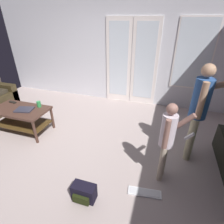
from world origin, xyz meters
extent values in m
cube|color=#A4938F|center=(0.00, 0.00, -0.01)|extent=(6.16, 4.71, 0.02)
cube|color=silver|center=(0.00, 2.33, 1.41)|extent=(6.16, 0.06, 2.82)
cube|color=white|center=(0.32, 2.28, 1.03)|extent=(0.65, 0.02, 2.13)
cube|color=silver|center=(0.32, 2.27, 1.08)|extent=(0.49, 0.01, 1.83)
cube|color=white|center=(0.98, 2.28, 1.03)|extent=(0.65, 0.02, 2.13)
cube|color=silver|center=(0.98, 2.27, 1.08)|extent=(0.49, 0.01, 1.83)
cube|color=white|center=(2.05, 2.28, 1.33)|extent=(0.82, 0.02, 1.54)
cube|color=silver|center=(2.05, 2.27, 1.33)|extent=(0.76, 0.01, 1.48)
cube|color=#362C19|center=(-2.41, 1.02, 0.31)|extent=(0.86, 0.16, 0.61)
cube|color=#462D23|center=(-1.09, 0.22, 0.48)|extent=(1.09, 0.60, 0.04)
cube|color=#463116|center=(-1.09, 0.22, 0.17)|extent=(1.01, 0.52, 0.02)
cylinder|color=#462D23|center=(-0.58, -0.04, 0.23)|extent=(0.05, 0.05, 0.46)
cylinder|color=#462D23|center=(-1.60, 0.49, 0.23)|extent=(0.05, 0.05, 0.46)
cylinder|color=#462D23|center=(-0.58, 0.49, 0.23)|extent=(0.05, 0.05, 0.46)
cylinder|color=tan|center=(2.05, 0.36, 0.38)|extent=(0.11, 0.11, 0.76)
cylinder|color=tan|center=(2.06, 0.52, 0.38)|extent=(0.11, 0.11, 0.76)
cylinder|color=#2D5392|center=(2.06, 0.44, 1.05)|extent=(0.25, 0.25, 0.59)
sphere|color=tan|center=(2.06, 0.44, 1.46)|extent=(0.18, 0.18, 0.18)
cylinder|color=tan|center=(2.04, 0.27, 1.08)|extent=(0.09, 0.09, 0.53)
cylinder|color=tan|center=(2.31, 0.58, 1.25)|extent=(0.52, 0.14, 0.28)
cylinder|color=tan|center=(1.65, -0.21, 0.29)|extent=(0.08, 0.08, 0.58)
cylinder|color=tan|center=(1.67, -0.09, 0.29)|extent=(0.08, 0.08, 0.58)
cylinder|color=silver|center=(1.66, -0.15, 0.81)|extent=(0.19, 0.19, 0.45)
sphere|color=#94675B|center=(1.66, -0.15, 1.12)|extent=(0.14, 0.14, 0.14)
cylinder|color=#94675B|center=(1.64, -0.28, 0.83)|extent=(0.07, 0.07, 0.40)
cylinder|color=#94675B|center=(1.81, -0.04, 0.88)|extent=(0.31, 0.11, 0.35)
cube|color=white|center=(1.94, -0.06, 0.72)|extent=(0.12, 0.06, 0.13)
cylinder|color=#372A24|center=(-2.74, 1.33, 0.01)|extent=(0.26, 0.26, 0.02)
cube|color=black|center=(0.76, -0.81, 0.11)|extent=(0.30, 0.16, 0.23)
cube|color=black|center=(0.76, -0.91, 0.09)|extent=(0.21, 0.04, 0.11)
cube|color=white|center=(1.49, -0.51, 0.01)|extent=(0.45, 0.18, 0.02)
cube|color=silver|center=(1.49, -0.51, 0.02)|extent=(0.40, 0.14, 0.00)
cube|color=#302F3C|center=(-0.96, 0.21, 0.51)|extent=(0.36, 0.30, 0.03)
cylinder|color=#2F9048|center=(-0.78, 0.42, 0.56)|extent=(0.08, 0.08, 0.12)
cube|color=black|center=(-1.44, 0.41, 0.51)|extent=(0.17, 0.07, 0.02)
camera|label=1|loc=(1.54, -2.11, 2.07)|focal=28.11mm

